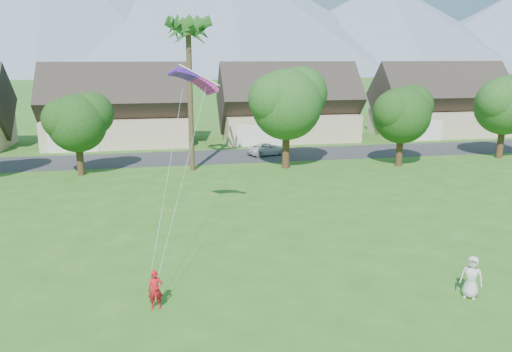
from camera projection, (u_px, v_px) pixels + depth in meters
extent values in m
cube|color=#2D2D30|center=(210.00, 157.00, 47.81)|extent=(90.00, 7.00, 0.01)
imported|color=red|center=(155.00, 290.00, 18.94)|extent=(0.57, 0.39, 1.54)
imported|color=beige|center=(472.00, 277.00, 19.81)|extent=(1.01, 0.96, 1.75)
imported|color=silver|center=(268.00, 149.00, 48.70)|extent=(4.46, 2.96, 1.14)
cone|color=slate|center=(53.00, 3.00, 245.67)|extent=(190.00, 190.00, 70.00)
cone|color=slate|center=(224.00, 14.00, 261.88)|extent=(240.00, 240.00, 62.00)
cone|color=slate|center=(384.00, 28.00, 279.45)|extent=(200.00, 200.00, 50.00)
cone|color=slate|center=(510.00, 33.00, 294.41)|extent=(180.00, 180.00, 45.00)
cube|color=beige|center=(119.00, 131.00, 54.44)|extent=(15.00, 8.00, 3.00)
cube|color=#382D28|center=(117.00, 100.00, 53.67)|extent=(15.75, 8.15, 8.15)
cube|color=silver|center=(73.00, 141.00, 49.90)|extent=(4.80, 0.12, 2.20)
cube|color=beige|center=(288.00, 126.00, 57.86)|extent=(15.00, 8.00, 3.00)
cube|color=#382D28|center=(289.00, 98.00, 57.09)|extent=(15.75, 8.15, 8.15)
cube|color=silver|center=(259.00, 136.00, 53.32)|extent=(4.80, 0.12, 2.20)
cube|color=beige|center=(438.00, 122.00, 61.27)|extent=(15.00, 8.00, 3.00)
cube|color=#382D28|center=(440.00, 95.00, 60.50)|extent=(15.75, 8.15, 8.15)
cube|color=silver|center=(423.00, 131.00, 56.73)|extent=(4.80, 0.12, 2.20)
cylinder|color=#47301C|center=(80.00, 162.00, 40.33)|extent=(0.56, 0.56, 2.18)
sphere|color=#214916|center=(77.00, 123.00, 39.59)|extent=(4.62, 4.62, 4.62)
cylinder|color=#47301C|center=(286.00, 152.00, 42.83)|extent=(0.62, 0.62, 2.82)
sphere|color=#214916|center=(287.00, 105.00, 41.88)|extent=(5.98, 5.98, 5.98)
cylinder|color=#47301C|center=(399.00, 153.00, 43.73)|extent=(0.58, 0.58, 2.30)
sphere|color=#214916|center=(402.00, 115.00, 42.95)|extent=(4.90, 4.90, 4.90)
cylinder|color=#47301C|center=(500.00, 145.00, 47.11)|extent=(0.60, 0.60, 2.56)
sphere|color=#214916|center=(505.00, 105.00, 46.25)|extent=(5.44, 5.44, 5.44)
cylinder|color=#4C3D26|center=(190.00, 99.00, 40.79)|extent=(0.44, 0.44, 12.00)
sphere|color=#286021|center=(188.00, 19.00, 39.32)|extent=(3.00, 3.00, 3.00)
cube|color=#5217B0|center=(182.00, 78.00, 25.93)|extent=(1.53, 1.36, 0.50)
cube|color=#B62293|center=(207.00, 78.00, 26.16)|extent=(1.53, 1.36, 0.50)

